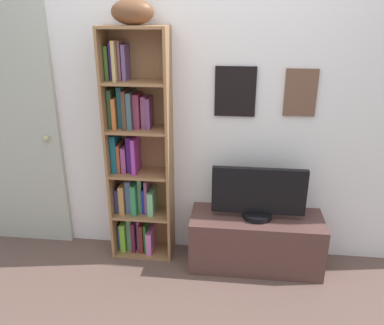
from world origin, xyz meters
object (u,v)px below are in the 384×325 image
tv_stand (255,241)px  television (259,194)px  football (133,12)px  door (12,131)px  bookshelf (136,158)px

tv_stand → television: (-0.00, 0.00, 0.40)m
television → football: bearing=175.4°
football → door: size_ratio=0.15×
bookshelf → door: (-1.01, 0.07, 0.16)m
football → television: football is taller
bookshelf → television: size_ratio=2.58×
bookshelf → door: 1.02m
tv_stand → door: bearing=174.9°
tv_stand → door: 2.10m
door → tv_stand: bearing=-5.1°
tv_stand → television: bearing=90.0°
bookshelf → television: bearing=-6.1°
bookshelf → football: size_ratio=6.26×
football → tv_stand: (0.90, -0.07, -1.65)m
bookshelf → door: door is taller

